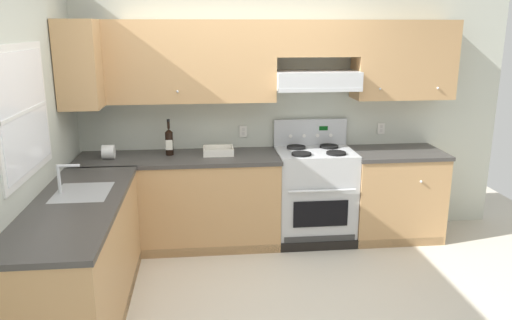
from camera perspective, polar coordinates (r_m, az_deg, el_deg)
ground_plane at (r=4.08m, az=-0.67°, el=-16.33°), size 7.04×7.04×0.00m
wall_back at (r=5.10m, az=2.21°, el=7.68°), size 4.68×0.57×2.55m
wall_left at (r=3.99m, az=-24.45°, el=2.37°), size 0.47×4.00×2.55m
counter_back_run at (r=5.02m, az=-0.62°, el=-4.48°), size 3.60×0.65×0.91m
counter_left_run at (r=3.96m, az=-19.22°, el=-10.73°), size 0.63×1.91×1.13m
stove at (r=5.12m, az=6.62°, el=-3.87°), size 0.76×0.62×1.20m
wine_bottle at (r=4.93m, az=-9.82°, el=2.14°), size 0.08×0.08×0.35m
bowl at (r=4.92m, az=-4.29°, el=0.94°), size 0.29×0.24×0.07m
paper_towel_roll at (r=4.93m, az=-16.38°, el=0.90°), size 0.12×0.13×0.13m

